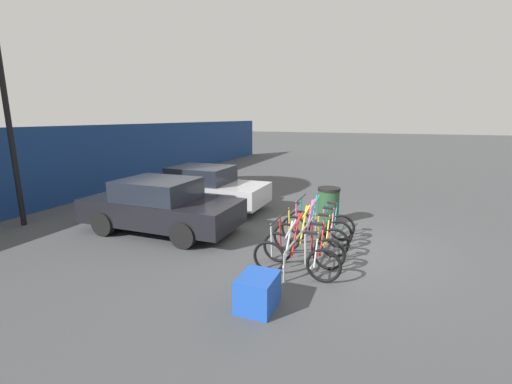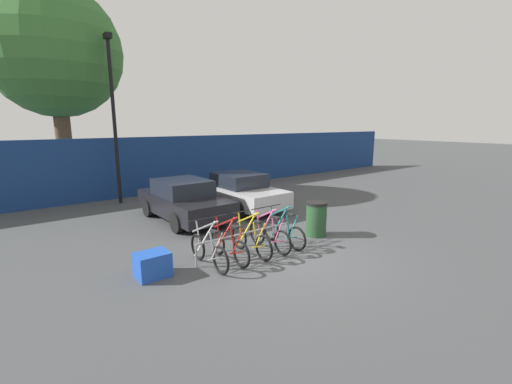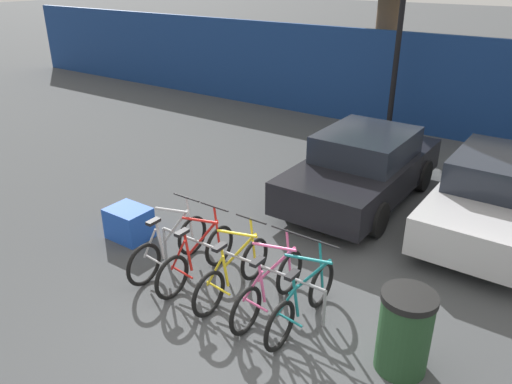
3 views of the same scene
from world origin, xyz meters
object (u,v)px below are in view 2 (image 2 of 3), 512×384
(bicycle_silver, at_px, (209,251))
(tree_behind_hoarding, at_px, (54,52))
(car_silver, at_px, (240,191))
(cargo_crate, at_px, (153,265))
(car_black, at_px, (184,200))
(lamp_post, at_px, (114,113))
(bicycle_red, at_px, (229,246))
(bike_rack, at_px, (246,236))
(trash_bin, at_px, (316,219))
(bicycle_pink, at_px, (269,236))
(bicycle_yellow, at_px, (251,240))
(bicycle_teal, at_px, (284,232))

(bicycle_silver, height_order, tree_behind_hoarding, tree_behind_hoarding)
(car_silver, height_order, cargo_crate, car_silver)
(car_black, relative_size, lamp_post, 0.62)
(bicycle_red, xyz_separation_m, car_silver, (3.27, 4.14, 0.31))
(bike_rack, relative_size, trash_bin, 2.81)
(bicycle_silver, height_order, bicycle_red, same)
(bike_rack, height_order, car_silver, car_silver)
(tree_behind_hoarding, bearing_deg, bike_rack, -78.06)
(bicycle_silver, distance_m, bicycle_pink, 1.84)
(bicycle_yellow, xyz_separation_m, car_black, (0.13, 4.02, 0.31))
(bicycle_teal, height_order, tree_behind_hoarding, tree_behind_hoarding)
(bicycle_teal, bearing_deg, cargo_crate, 174.63)
(bicycle_yellow, xyz_separation_m, bicycle_teal, (1.12, 0.00, 0.00))
(bike_rack, xyz_separation_m, bicycle_teal, (1.18, -0.15, -0.10))
(bicycle_yellow, height_order, bicycle_teal, same)
(trash_bin, height_order, cargo_crate, trash_bin)
(bicycle_pink, bearing_deg, bicycle_teal, 3.02)
(bicycle_yellow, height_order, trash_bin, bicycle_yellow)
(cargo_crate, bearing_deg, trash_bin, -3.10)
(bike_rack, distance_m, lamp_post, 8.51)
(bicycle_red, xyz_separation_m, car_black, (0.80, 4.02, 0.31))
(bicycle_teal, distance_m, car_black, 4.15)
(car_silver, xyz_separation_m, trash_bin, (-0.14, -4.12, -0.17))
(bicycle_pink, distance_m, trash_bin, 1.85)
(bicycle_red, bearing_deg, bicycle_teal, -3.27)
(car_black, height_order, car_silver, same)
(bicycle_pink, xyz_separation_m, bicycle_teal, (0.51, 0.00, 0.00))
(trash_bin, bearing_deg, bicycle_yellow, -179.52)
(bicycle_teal, xyz_separation_m, car_black, (-0.99, 4.02, 0.31))
(bicycle_yellow, bearing_deg, car_black, 89.45)
(bicycle_teal, bearing_deg, bicycle_yellow, 179.20)
(bike_rack, xyz_separation_m, bicycle_pink, (0.67, -0.15, -0.10))
(bike_rack, relative_size, cargo_crate, 4.14)
(bicycle_teal, height_order, lamp_post, lamp_post)
(bicycle_red, bearing_deg, car_black, 75.48)
(cargo_crate, distance_m, tree_behind_hoarding, 12.07)
(lamp_post, height_order, tree_behind_hoarding, tree_behind_hoarding)
(bike_rack, distance_m, trash_bin, 2.51)
(car_silver, relative_size, tree_behind_hoarding, 0.45)
(bicycle_red, height_order, bicycle_yellow, same)
(car_black, bearing_deg, bicycle_red, -101.25)
(bike_rack, distance_m, cargo_crate, 2.43)
(bicycle_pink, bearing_deg, bicycle_yellow, -176.98)
(trash_bin, relative_size, tree_behind_hoarding, 0.11)
(bicycle_red, relative_size, trash_bin, 1.66)
(bicycle_yellow, bearing_deg, tree_behind_hoarding, 103.34)
(bicycle_silver, height_order, bicycle_pink, same)
(bike_rack, relative_size, car_black, 0.70)
(bicycle_pink, height_order, trash_bin, bicycle_pink)
(cargo_crate, bearing_deg, bicycle_red, -9.05)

